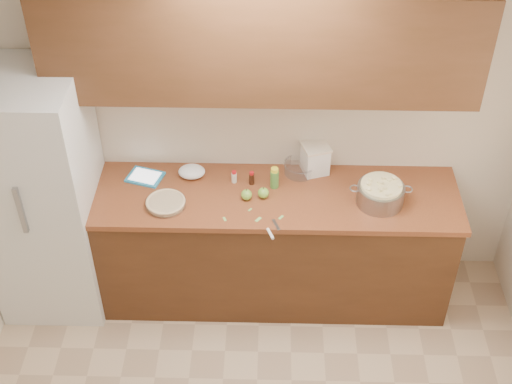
{
  "coord_description": "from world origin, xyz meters",
  "views": [
    {
      "loc": [
        0.06,
        -2.1,
        3.96
      ],
      "look_at": [
        -0.03,
        1.43,
        0.98
      ],
      "focal_mm": 50.0,
      "sensor_mm": 36.0,
      "label": 1
    }
  ],
  "objects_px": {
    "flour_canister": "(315,158)",
    "tablet": "(145,177)",
    "pie": "(166,203)",
    "colander": "(380,194)"
  },
  "relations": [
    {
      "from": "pie",
      "to": "colander",
      "type": "distance_m",
      "value": 1.39
    },
    {
      "from": "pie",
      "to": "colander",
      "type": "bearing_deg",
      "value": 2.74
    },
    {
      "from": "pie",
      "to": "tablet",
      "type": "xyz_separation_m",
      "value": [
        -0.18,
        0.28,
        -0.01
      ]
    },
    {
      "from": "tablet",
      "to": "pie",
      "type": "bearing_deg",
      "value": -40.99
    },
    {
      "from": "flour_canister",
      "to": "tablet",
      "type": "relative_size",
      "value": 0.8
    },
    {
      "from": "flour_canister",
      "to": "tablet",
      "type": "distance_m",
      "value": 1.16
    },
    {
      "from": "flour_canister",
      "to": "tablet",
      "type": "xyz_separation_m",
      "value": [
        -1.15,
        -0.11,
        -0.1
      ]
    },
    {
      "from": "pie",
      "to": "tablet",
      "type": "height_order",
      "value": "pie"
    },
    {
      "from": "pie",
      "to": "tablet",
      "type": "bearing_deg",
      "value": 121.95
    },
    {
      "from": "colander",
      "to": "tablet",
      "type": "bearing_deg",
      "value": 172.13
    }
  ]
}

